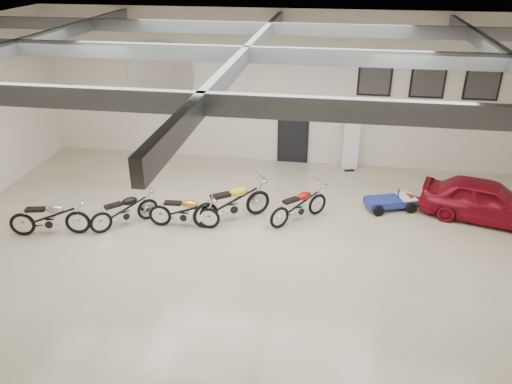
% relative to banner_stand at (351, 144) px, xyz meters
% --- Properties ---
extents(floor, '(16.00, 12.00, 0.01)m').
position_rel_banner_stand_xyz_m(floor, '(-2.43, -5.50, -0.95)').
color(floor, '#C1B494').
rests_on(floor, ground).
extents(ceiling, '(16.00, 12.00, 0.01)m').
position_rel_banner_stand_xyz_m(ceiling, '(-2.43, -5.50, 4.05)').
color(ceiling, slate).
rests_on(ceiling, back_wall).
extents(back_wall, '(16.00, 0.02, 5.00)m').
position_rel_banner_stand_xyz_m(back_wall, '(-2.43, 0.50, 1.55)').
color(back_wall, beige).
rests_on(back_wall, floor).
extents(ceiling_beams, '(15.80, 11.80, 0.32)m').
position_rel_banner_stand_xyz_m(ceiling_beams, '(-2.43, -5.50, 3.80)').
color(ceiling_beams, '#565A5E').
rests_on(ceiling_beams, ceiling).
extents(door, '(0.92, 0.08, 2.10)m').
position_rel_banner_stand_xyz_m(door, '(-1.93, 0.45, 0.10)').
color(door, black).
rests_on(door, back_wall).
extents(logo_plaque, '(2.30, 0.06, 1.16)m').
position_rel_banner_stand_xyz_m(logo_plaque, '(-6.43, 0.45, 1.85)').
color(logo_plaque, silver).
rests_on(logo_plaque, back_wall).
extents(poster_left, '(1.05, 0.08, 1.35)m').
position_rel_banner_stand_xyz_m(poster_left, '(0.57, 0.46, 2.15)').
color(poster_left, black).
rests_on(poster_left, back_wall).
extents(poster_mid, '(1.05, 0.08, 1.35)m').
position_rel_banner_stand_xyz_m(poster_mid, '(2.17, 0.46, 2.15)').
color(poster_mid, black).
rests_on(poster_mid, back_wall).
extents(poster_right, '(1.05, 0.08, 1.35)m').
position_rel_banner_stand_xyz_m(poster_right, '(3.77, 0.46, 2.15)').
color(poster_right, black).
rests_on(poster_right, back_wall).
extents(oil_sign, '(0.72, 0.10, 0.72)m').
position_rel_banner_stand_xyz_m(oil_sign, '(-0.53, 0.45, 0.75)').
color(oil_sign, white).
rests_on(oil_sign, back_wall).
extents(banner_stand, '(0.55, 0.32, 1.89)m').
position_rel_banner_stand_xyz_m(banner_stand, '(0.00, 0.00, 0.00)').
color(banner_stand, white).
rests_on(banner_stand, floor).
extents(motorcycle_silver, '(2.07, 1.06, 1.03)m').
position_rel_banner_stand_xyz_m(motorcycle_silver, '(-7.60, -5.38, -0.43)').
color(motorcycle_silver, silver).
rests_on(motorcycle_silver, floor).
extents(motorcycle_black, '(1.72, 1.69, 0.96)m').
position_rel_banner_stand_xyz_m(motorcycle_black, '(-5.89, -4.65, -0.47)').
color(motorcycle_black, silver).
rests_on(motorcycle_black, floor).
extents(motorcycle_gold, '(1.89, 0.67, 0.97)m').
position_rel_banner_stand_xyz_m(motorcycle_gold, '(-4.32, -4.46, -0.46)').
color(motorcycle_gold, silver).
rests_on(motorcycle_gold, floor).
extents(motorcycle_yellow, '(2.18, 1.85, 1.15)m').
position_rel_banner_stand_xyz_m(motorcycle_yellow, '(-3.14, -3.91, -0.37)').
color(motorcycle_yellow, silver).
rests_on(motorcycle_yellow, floor).
extents(motorcycle_red, '(1.75, 1.73, 0.98)m').
position_rel_banner_stand_xyz_m(motorcycle_red, '(-1.37, -3.65, -0.46)').
color(motorcycle_red, silver).
rests_on(motorcycle_red, floor).
extents(go_kart, '(1.87, 1.30, 0.62)m').
position_rel_banner_stand_xyz_m(go_kart, '(1.26, -2.51, -0.64)').
color(go_kart, navy).
rests_on(go_kart, floor).
extents(vintage_car, '(2.21, 3.58, 1.14)m').
position_rel_banner_stand_xyz_m(vintage_car, '(3.57, -2.76, -0.38)').
color(vintage_car, maroon).
rests_on(vintage_car, floor).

